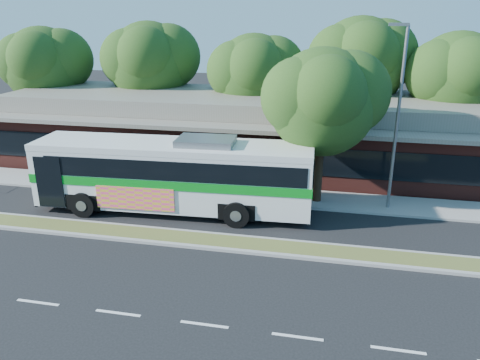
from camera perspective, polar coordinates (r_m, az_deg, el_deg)
The scene contains 12 objects.
ground at distance 20.69m, azimuth -8.62°, elevation -7.82°, with size 120.00×120.00×0.00m, color black.
median_strip at distance 21.15m, azimuth -8.07°, elevation -6.92°, with size 26.00×1.10×0.15m, color #4C5926.
sidewalk at distance 26.21m, azimuth -3.87°, elevation -1.42°, with size 44.00×2.60×0.12m, color gray.
plaza_building at distance 31.71m, azimuth -0.77°, elevation 6.29°, with size 33.20×11.20×4.45m.
lamp_post at distance 23.75m, azimuth 18.62°, elevation 7.56°, with size 0.93×0.18×9.07m.
tree_bg_a at distance 38.82m, azimuth -22.15°, elevation 12.96°, with size 6.47×5.80×8.63m.
tree_bg_b at distance 35.97m, azimuth -10.26°, elevation 14.07°, with size 6.69×6.00×9.00m.
tree_bg_c at distance 32.92m, azimuth 2.47°, elevation 12.90°, with size 6.24×5.60×8.26m.
tree_bg_d at distance 33.46m, azimuth 15.14°, elevation 13.79°, with size 6.91×6.20×9.37m.
tree_bg_e at distance 33.38m, azimuth 25.58°, elevation 11.40°, with size 6.47×5.80×8.50m.
transit_bus at distance 23.33m, azimuth -8.02°, elevation 1.18°, with size 13.88×3.68×3.86m.
sidewalk_tree at distance 23.80m, azimuth 10.99°, elevation 9.61°, with size 5.97×5.36×8.01m.
Camera 1 is at (6.70, -17.12, 9.48)m, focal length 35.00 mm.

